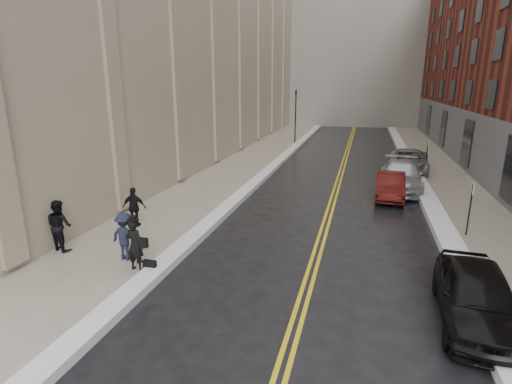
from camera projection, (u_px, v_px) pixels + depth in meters
The scene contains 18 objects.
ground at pixel (193, 323), 10.02m from camera, with size 160.00×160.00×0.00m, color black.
sidewalk_left at pixel (229, 174), 26.03m from camera, with size 4.00×64.00×0.15m, color gray.
sidewalk_right at pixel (455, 188), 22.63m from camera, with size 3.00×64.00×0.15m, color gray.
lane_stripe_a at pixel (336, 182), 24.31m from camera, with size 0.12×64.00×0.01m, color gold.
lane_stripe_b at pixel (340, 182), 24.25m from camera, with size 0.12×64.00×0.01m, color gold.
snow_ridge_left at pixel (264, 175), 25.43m from camera, with size 0.70×60.80×0.26m, color white.
snow_ridge_right at pixel (420, 184), 23.07m from camera, with size 0.85×60.80×0.30m, color white.
traffic_signal at pixel (296, 113), 37.78m from camera, with size 0.18×0.15×5.20m.
parking_sign_near at pixel (470, 205), 15.12m from camera, with size 0.06×0.35×2.23m.
parking_sign_far at pixel (427, 153), 26.28m from camera, with size 0.06×0.35×2.23m.
car_black at pixel (477, 296), 9.90m from camera, with size 1.75×4.35×1.48m, color black.
car_maroon at pixel (390, 186), 20.76m from camera, with size 1.40×4.02×1.32m, color #470F0C.
car_silver_near at pixel (401, 176), 22.44m from camera, with size 2.21×5.43×1.58m, color #B9BDC1.
car_silver_far at pixel (408, 161), 26.62m from camera, with size 2.50×5.43×1.51m, color gray.
pedestrian_main at pixel (135, 245), 12.35m from camera, with size 0.61×0.40×1.67m, color black.
pedestrian_a at pixel (59, 225), 13.86m from camera, with size 0.88×0.69×1.82m, color black.
pedestrian_b at pixel (125, 236), 13.12m from camera, with size 1.05×0.60×1.62m, color black.
pedestrian_c at pixel (134, 207), 16.17m from camera, with size 0.96×0.40×1.63m, color black.
Camera 1 is at (3.82, -8.07, 5.85)m, focal length 28.00 mm.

